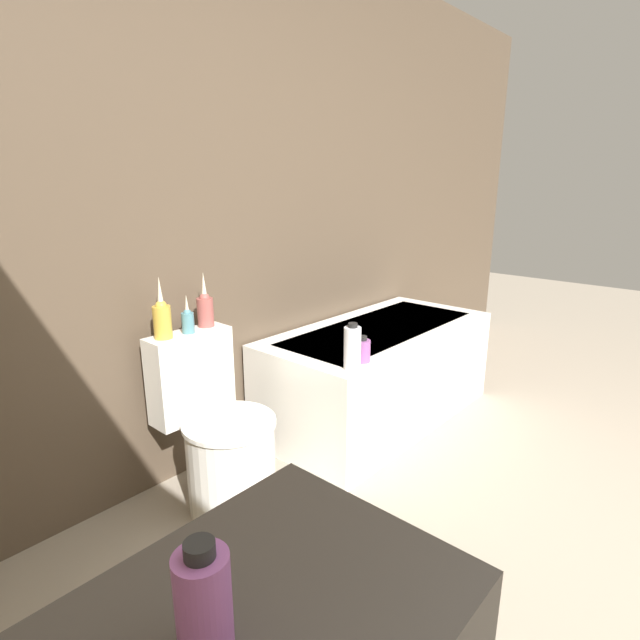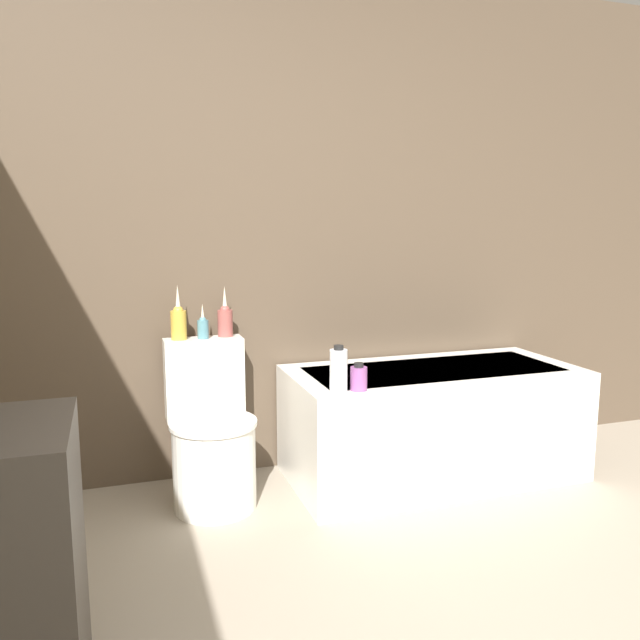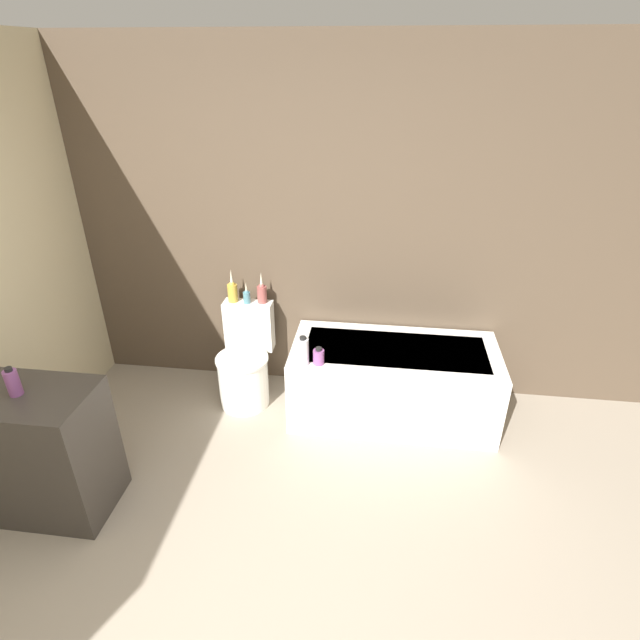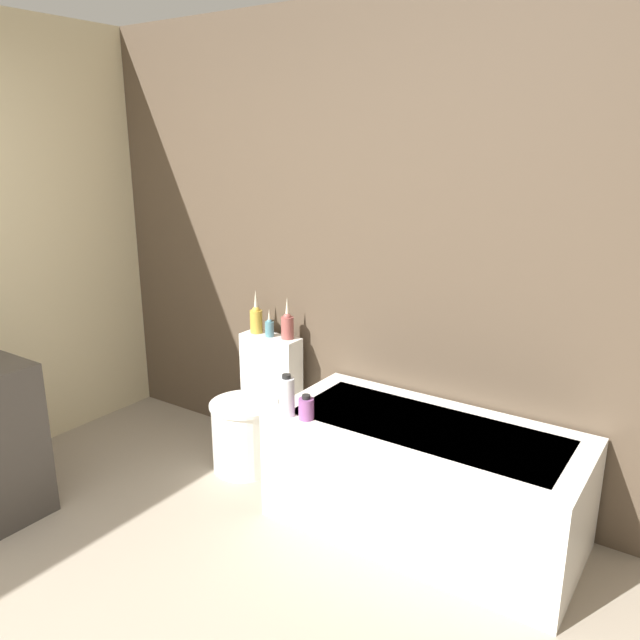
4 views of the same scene
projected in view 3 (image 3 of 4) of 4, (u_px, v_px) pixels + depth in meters
name	position (u px, v px, depth m)	size (l,w,h in m)	color
wall_back_tiled	(295.00, 230.00, 3.69)	(6.40, 0.06, 2.60)	brown
bathtub	(393.00, 381.00, 3.73)	(1.50, 0.70, 0.57)	white
toilet	(245.00, 366.00, 3.89)	(0.40, 0.53, 0.76)	white
vanity_counter	(39.00, 451.00, 2.89)	(0.77, 0.46, 0.82)	#38332D
soap_bottle_glass	(13.00, 382.00, 2.66)	(0.07, 0.07, 0.17)	#8C4C8C
vase_gold	(232.00, 291.00, 3.82)	(0.08, 0.08, 0.27)	gold
vase_silver	(247.00, 296.00, 3.81)	(0.05, 0.05, 0.17)	teal
vase_bronze	(262.00, 292.00, 3.81)	(0.07, 0.07, 0.25)	#994C47
shampoo_bottle_tall	(303.00, 351.00, 3.37)	(0.08, 0.08, 0.22)	silver
shampoo_bottle_short	(319.00, 357.00, 3.40)	(0.08, 0.08, 0.13)	#8C4C8C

